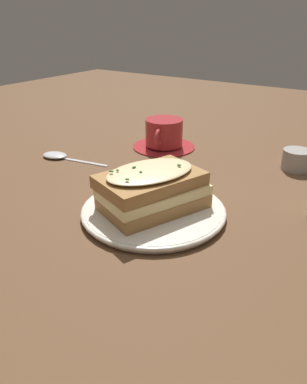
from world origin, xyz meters
TOP-DOWN VIEW (x-y plane):
  - ground_plane at (0.00, 0.00)m, footprint 2.40×2.40m
  - dinner_plate at (0.01, -0.02)m, footprint 0.23×0.23m
  - sandwich at (0.01, -0.02)m, footprint 0.18×0.15m
  - teacup_with_saucer at (-0.27, -0.18)m, footprint 0.15×0.15m
  - spoon at (-0.09, -0.33)m, footprint 0.05×0.16m
  - condiment_pot at (-0.31, 0.12)m, footprint 0.06×0.06m

SIDE VIEW (x-z plane):
  - ground_plane at x=0.00m, z-range 0.00..0.00m
  - spoon at x=-0.09m, z-range 0.00..0.01m
  - dinner_plate at x=0.01m, z-range 0.00..0.01m
  - condiment_pot at x=-0.31m, z-range 0.00..0.04m
  - teacup_with_saucer at x=-0.27m, z-range 0.00..0.06m
  - sandwich at x=0.01m, z-range 0.01..0.08m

